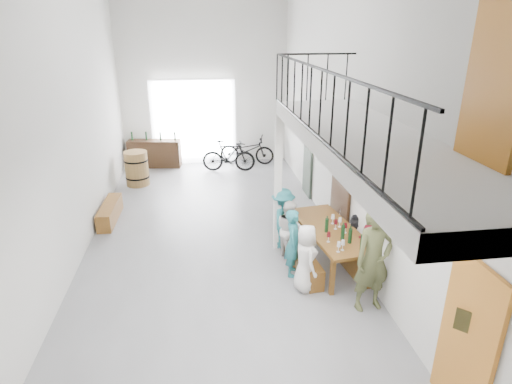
{
  "coord_description": "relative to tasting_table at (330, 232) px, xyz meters",
  "views": [
    {
      "loc": [
        -0.25,
        -8.49,
        4.49
      ],
      "look_at": [
        0.84,
        -0.5,
        1.32
      ],
      "focal_mm": 30.0,
      "sensor_mm": 36.0,
      "label": 1
    }
  ],
  "objects": [
    {
      "name": "floor",
      "position": [
        -2.2,
        1.28,
        -0.71
      ],
      "size": [
        12.0,
        12.0,
        0.0
      ],
      "primitive_type": "plane",
      "color": "slate",
      "rests_on": "ground"
    },
    {
      "name": "room_walls",
      "position": [
        -2.2,
        1.28,
        2.85
      ],
      "size": [
        12.0,
        12.0,
        12.0
      ],
      "color": "silver",
      "rests_on": "ground"
    },
    {
      "name": "gateway_portal",
      "position": [
        -2.6,
        7.22,
        0.69
      ],
      "size": [
        2.8,
        0.08,
        2.8
      ],
      "primitive_type": "cube",
      "color": "white",
      "rests_on": "ground"
    },
    {
      "name": "right_wall_decor",
      "position": [
        0.5,
        -0.58,
        1.04
      ],
      "size": [
        0.07,
        8.28,
        5.07
      ],
      "color": "#AC651C",
      "rests_on": "ground"
    },
    {
      "name": "balcony",
      "position": [
        -0.22,
        -1.84,
        2.26
      ],
      "size": [
        1.52,
        5.62,
        4.0
      ],
      "color": "silver",
      "rests_on": "ground"
    },
    {
      "name": "tasting_table",
      "position": [
        0.0,
        0.0,
        0.0
      ],
      "size": [
        1.23,
        2.36,
        0.79
      ],
      "rotation": [
        0.0,
        0.0,
        0.14
      ],
      "color": "brown",
      "rests_on": "ground"
    },
    {
      "name": "bench_inner",
      "position": [
        -0.58,
        -0.06,
        -0.5
      ],
      "size": [
        0.46,
        1.8,
        0.41
      ],
      "primitive_type": "cube",
      "rotation": [
        0.0,
        0.0,
        0.1
      ],
      "color": "brown",
      "rests_on": "ground"
    },
    {
      "name": "bench_wall",
      "position": [
        0.37,
        0.05,
        -0.48
      ],
      "size": [
        0.48,
        2.03,
        0.46
      ],
      "primitive_type": "cube",
      "rotation": [
        0.0,
        0.0,
        0.11
      ],
      "color": "brown",
      "rests_on": "ground"
    },
    {
      "name": "tableware",
      "position": [
        0.03,
        -0.36,
        0.22
      ],
      "size": [
        0.49,
        1.18,
        0.35
      ],
      "color": "black",
      "rests_on": "tasting_table"
    },
    {
      "name": "side_bench",
      "position": [
        -4.7,
        2.73,
        -0.49
      ],
      "size": [
        0.38,
        1.53,
        0.43
      ],
      "primitive_type": "cube",
      "rotation": [
        0.0,
        0.0,
        -0.03
      ],
      "color": "brown",
      "rests_on": "ground"
    },
    {
      "name": "oak_barrel",
      "position": [
        -4.33,
        5.21,
        -0.19
      ],
      "size": [
        0.7,
        0.7,
        1.02
      ],
      "color": "brown",
      "rests_on": "ground"
    },
    {
      "name": "serving_counter",
      "position": [
        -3.95,
        6.93,
        -0.25
      ],
      "size": [
        1.77,
        0.71,
        0.91
      ],
      "primitive_type": "cube",
      "rotation": [
        0.0,
        0.0,
        -0.14
      ],
      "color": "#311C10",
      "rests_on": "ground"
    },
    {
      "name": "counter_bottles",
      "position": [
        -3.95,
        6.96,
        0.34
      ],
      "size": [
        1.47,
        0.24,
        0.28
      ],
      "color": "black",
      "rests_on": "serving_counter"
    },
    {
      "name": "guest_left_a",
      "position": [
        -0.68,
        -0.78,
        -0.07
      ],
      "size": [
        0.48,
        0.66,
        1.27
      ],
      "primitive_type": "imported",
      "rotation": [
        0.0,
        0.0,
        1.69
      ],
      "color": "silver",
      "rests_on": "ground"
    },
    {
      "name": "guest_left_b",
      "position": [
        -0.79,
        -0.25,
        -0.04
      ],
      "size": [
        0.45,
        0.56,
        1.34
      ],
      "primitive_type": "imported",
      "rotation": [
        0.0,
        0.0,
        1.26
      ],
      "color": "#25767E",
      "rests_on": "ground"
    },
    {
      "name": "guest_left_c",
      "position": [
        -0.72,
        0.43,
        -0.09
      ],
      "size": [
        0.62,
        0.71,
        1.23
      ],
      "primitive_type": "imported",
      "rotation": [
        0.0,
        0.0,
        1.87
      ],
      "color": "silver",
      "rests_on": "ground"
    },
    {
      "name": "guest_left_d",
      "position": [
        -0.78,
        0.84,
        -0.04
      ],
      "size": [
        0.68,
        0.95,
        1.33
      ],
      "primitive_type": "imported",
      "rotation": [
        0.0,
        0.0,
        1.33
      ],
      "color": "#25767E",
      "rests_on": "ground"
    },
    {
      "name": "guest_right_a",
      "position": [
        0.51,
        -0.6,
        -0.13
      ],
      "size": [
        0.5,
        0.73,
        1.14
      ],
      "primitive_type": "imported",
      "rotation": [
        0.0,
        0.0,
        -1.21
      ],
      "color": "#A21B30",
      "rests_on": "ground"
    },
    {
      "name": "guest_right_b",
      "position": [
        0.55,
        0.09,
        -0.2
      ],
      "size": [
        0.65,
        0.98,
        1.01
      ],
      "primitive_type": "imported",
      "rotation": [
        0.0,
        0.0,
        -1.16
      ],
      "color": "black",
      "rests_on": "ground"
    },
    {
      "name": "guest_right_c",
      "position": [
        0.6,
        0.79,
        -0.19
      ],
      "size": [
        0.49,
        0.59,
        1.03
      ],
      "primitive_type": "imported",
      "rotation": [
        0.0,
        0.0,
        -1.19
      ],
      "color": "silver",
      "rests_on": "ground"
    },
    {
      "name": "host_standing",
      "position": [
        0.27,
        -1.45,
        0.21
      ],
      "size": [
        0.72,
        0.53,
        1.82
      ],
      "primitive_type": "imported",
      "rotation": [
        0.0,
        0.0,
        0.15
      ],
      "color": "#4A4F2C",
      "rests_on": "ground"
    },
    {
      "name": "potted_plant",
      "position": [
        0.25,
        1.62,
        -0.51
      ],
      "size": [
        0.42,
        0.38,
        0.39
      ],
      "primitive_type": "imported",
      "rotation": [
        0.0,
        0.0,
        0.28
      ],
      "color": "#1B501E",
      "rests_on": "ground"
    },
    {
      "name": "bicycle_near",
      "position": [
        -0.84,
        6.85,
        -0.22
      ],
      "size": [
        1.96,
        1.13,
        0.97
      ],
      "primitive_type": "imported",
      "rotation": [
        0.0,
        0.0,
        1.29
      ],
      "color": "black",
      "rests_on": "ground"
    },
    {
      "name": "bicycle_far",
      "position": [
        -1.52,
        6.12,
        -0.19
      ],
      "size": [
        1.77,
        0.74,
        1.03
      ],
      "primitive_type": "imported",
      "rotation": [
        0.0,
        0.0,
        1.42
      ],
      "color": "black",
      "rests_on": "ground"
    }
  ]
}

